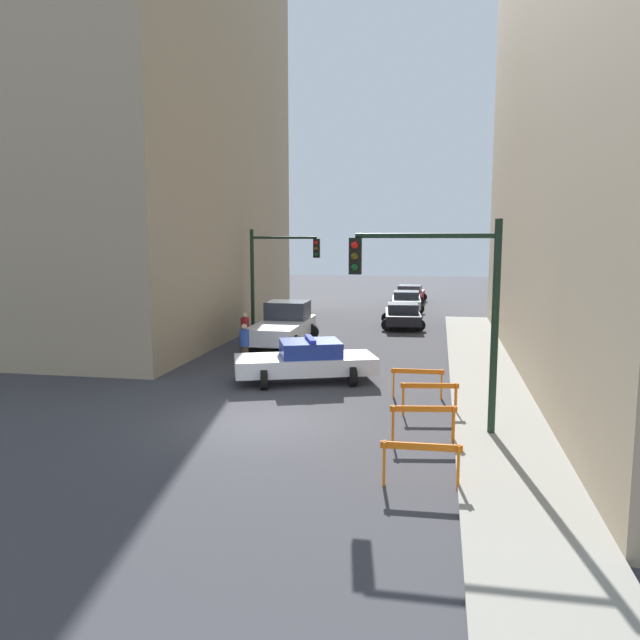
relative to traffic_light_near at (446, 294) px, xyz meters
The scene contains 16 objects.
ground_plane 5.90m from the traffic_light_near, behind, with size 120.00×120.00×0.00m, color #38383D.
sidewalk_right 3.77m from the traffic_light_near, ahead, with size 2.40×44.00×0.12m.
building_corner_left 23.36m from the traffic_light_near, 139.84° to the left, with size 14.00×20.00×23.36m.
traffic_light_near is the anchor object (origin of this frame).
traffic_light_far 16.06m from the traffic_light_near, 120.01° to the left, with size 3.44×0.35×5.20m.
police_car 7.20m from the traffic_light_near, 132.88° to the left, with size 5.05×3.34×1.52m.
white_truck 13.77m from the traffic_light_near, 121.13° to the left, with size 2.65×5.41×1.90m.
parked_car_near 18.41m from the traffic_light_near, 96.43° to the left, with size 2.52×4.44×1.31m.
parked_car_mid 25.59m from the traffic_light_near, 95.00° to the left, with size 2.43×4.39×1.31m.
parked_car_far 30.41m from the traffic_light_near, 94.16° to the left, with size 2.44×4.40×1.31m.
pedestrian_crossing 10.19m from the traffic_light_near, 137.54° to the left, with size 0.39×0.39×1.66m.
pedestrian_corner 13.10m from the traffic_light_near, 130.01° to the left, with size 0.48×0.48×1.66m.
barrier_front 4.52m from the traffic_light_near, 97.35° to the right, with size 1.60×0.20×0.90m.
barrier_mid 3.04m from the traffic_light_near, 122.83° to the right, with size 1.59×0.40×0.90m.
barrier_back 3.36m from the traffic_light_near, 102.21° to the left, with size 1.59×0.38×0.90m.
barrier_corner 4.54m from the traffic_light_near, 102.35° to the left, with size 1.60×0.22×0.90m.
Camera 1 is at (4.53, -15.46, 4.95)m, focal length 35.00 mm.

